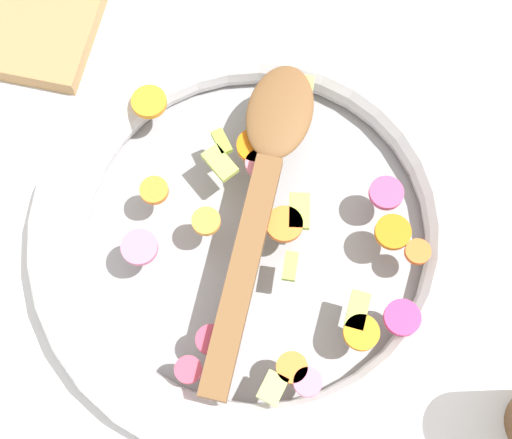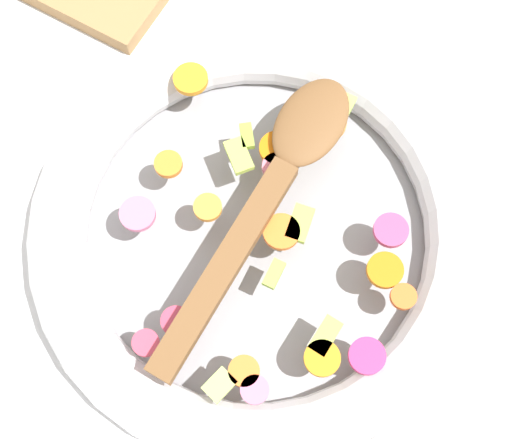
# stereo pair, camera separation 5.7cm
# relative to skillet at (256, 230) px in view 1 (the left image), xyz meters

# --- Properties ---
(ground_plane) EXTENTS (4.00, 4.00, 0.00)m
(ground_plane) POSITION_rel_skillet_xyz_m (0.00, 0.00, -0.02)
(ground_plane) COLOR silver
(skillet) EXTENTS (0.39, 0.39, 0.05)m
(skillet) POSITION_rel_skillet_xyz_m (0.00, 0.00, 0.00)
(skillet) COLOR gray
(skillet) RESTS_ON ground_plane
(chopped_vegetables) EXTENTS (0.28, 0.28, 0.01)m
(chopped_vegetables) POSITION_rel_skillet_xyz_m (-0.00, 0.02, 0.03)
(chopped_vegetables) COLOR orange
(chopped_vegetables) RESTS_ON skillet
(wooden_spoon) EXTENTS (0.29, 0.06, 0.01)m
(wooden_spoon) POSITION_rel_skillet_xyz_m (-0.03, 0.00, 0.04)
(wooden_spoon) COLOR brown
(wooden_spoon) RESTS_ON chopped_vegetables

